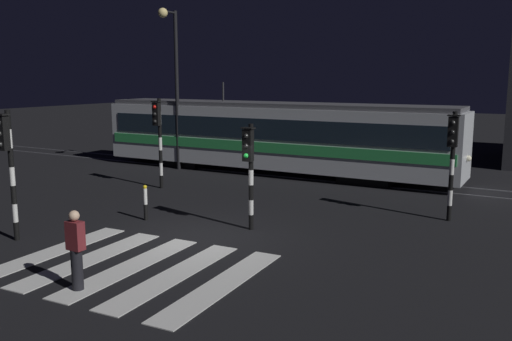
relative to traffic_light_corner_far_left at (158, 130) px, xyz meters
The scene contains 12 objects.
ground_plane 7.49m from the traffic_light_corner_far_left, 42.54° to the right, with size 120.00×120.00×0.00m, color black.
rail_near 7.36m from the traffic_light_corner_far_left, 41.33° to the left, with size 80.00×0.12×0.03m, color #59595E.
rail_far 8.33m from the traffic_light_corner_far_left, 49.07° to the left, with size 80.00×0.12×0.03m, color #59595E.
crosswalk_zebra 9.49m from the traffic_light_corner_far_left, 55.29° to the right, with size 5.83×4.81×0.02m.
traffic_light_corner_far_left is the anchor object (origin of this frame).
traffic_light_corner_near_left 7.59m from the traffic_light_corner_far_left, 81.99° to the right, with size 0.36×0.42×3.54m.
traffic_light_corner_far_right 10.99m from the traffic_light_corner_far_left, ahead, with size 0.36×0.42×3.37m.
traffic_light_median_centre 7.06m from the traffic_light_corner_far_left, 29.77° to the right, with size 0.36×0.42×3.09m.
street_lamp_trackside_left 5.02m from the traffic_light_corner_far_left, 119.38° to the left, with size 0.44×1.21×7.44m.
tram 5.79m from the traffic_light_corner_far_left, 67.58° to the left, with size 17.25×2.58×4.15m.
pedestrian_waiting_at_kerb 10.67m from the traffic_light_corner_far_left, 60.23° to the right, with size 0.36×0.24×1.71m.
bollard_island_edge 5.23m from the traffic_light_corner_far_left, 56.12° to the right, with size 0.12×0.12×1.11m.
Camera 1 is at (8.49, -11.98, 4.38)m, focal length 38.29 mm.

